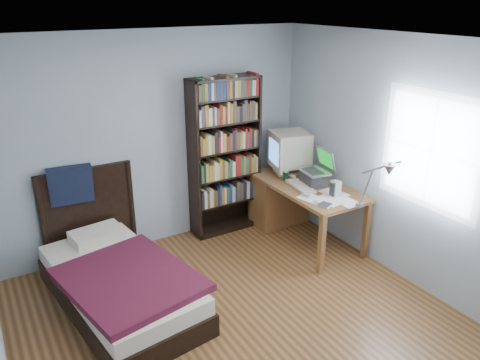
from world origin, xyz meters
The scene contains 14 objects.
room centered at (0.03, 0.00, 1.25)m, with size 4.20×4.24×2.50m.
desk centered at (1.50, 1.60, 0.41)m, with size 0.75×1.50×0.73m.
crt_monitor centered at (1.55, 1.63, 1.03)m, with size 0.56×0.52×0.53m.
laptop centered at (1.59, 1.13, 0.85)m, with size 0.38×0.38×0.42m.
desk_lamp centered at (1.47, 0.00, 1.26)m, with size 0.25×0.55×0.66m.
keyboard centered at (1.39, 1.14, 0.75)m, with size 0.17×0.44×0.03m, color beige.
speaker centered at (1.56, 0.74, 0.82)m, with size 0.09×0.09×0.18m, color #98989B.
soda_can centered at (1.37, 1.42, 0.78)m, with size 0.06×0.06×0.11m, color #073311.
mouse centered at (1.50, 1.44, 0.75)m, with size 0.06×0.11×0.04m, color silver.
phone_silver centered at (1.26, 0.90, 0.74)m, with size 0.05×0.10×0.02m, color #B8B8BD.
phone_grey centered at (1.26, 0.70, 0.74)m, with size 0.04×0.08×0.02m, color #98989B.
external_drive centered at (1.29, 0.59, 0.74)m, with size 0.12×0.12×0.02m, color #98989B.
bookshelf centered at (0.82, 1.94, 0.98)m, with size 0.88×0.30×1.95m.
bed centered at (-0.85, 1.14, 0.26)m, with size 1.26×2.10×1.16m.
Camera 1 is at (-1.81, -2.82, 2.82)m, focal length 35.00 mm.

